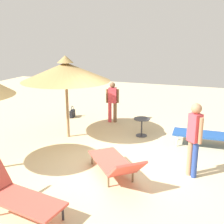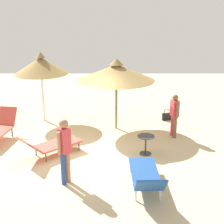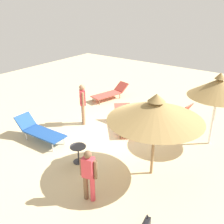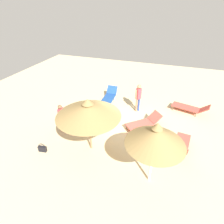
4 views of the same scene
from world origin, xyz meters
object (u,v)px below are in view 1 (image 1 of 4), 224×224
at_px(lounge_chair_near_right, 212,133).
at_px(person_standing_far_left, 112,100).
at_px(lounge_chair_near_left, 115,163).
at_px(person_standing_center, 194,136).
at_px(handbag, 72,113).
at_px(parasol_umbrella_back, 66,72).
at_px(side_table_round, 142,124).
at_px(lounge_chair_far_right, 15,193).

bearing_deg(lounge_chair_near_right, person_standing_far_left, -19.98).
bearing_deg(person_standing_far_left, lounge_chair_near_left, 110.85).
xyz_separation_m(person_standing_center, handbag, (4.89, -3.36, -0.84)).
bearing_deg(person_standing_far_left, parasol_umbrella_back, 67.95).
xyz_separation_m(parasol_umbrella_back, side_table_round, (-2.21, -0.88, -1.70)).
height_order(person_standing_center, side_table_round, person_standing_center).
distance_m(person_standing_center, handbag, 6.00).
bearing_deg(lounge_chair_near_right, lounge_chair_far_right, 54.59).
xyz_separation_m(lounge_chair_near_left, person_standing_center, (-1.64, -0.70, 0.63)).
relative_size(lounge_chair_near_left, side_table_round, 3.17).
distance_m(lounge_chair_near_left, lounge_chair_far_right, 2.28).
bearing_deg(side_table_round, lounge_chair_far_right, 76.68).
relative_size(lounge_chair_near_right, lounge_chair_near_left, 1.13).
xyz_separation_m(person_standing_center, side_table_round, (1.76, -2.22, -0.60)).
height_order(parasol_umbrella_back, person_standing_center, parasol_umbrella_back).
bearing_deg(side_table_round, person_standing_far_left, -37.93).
distance_m(person_standing_far_left, handbag, 1.86).
bearing_deg(lounge_chair_near_right, side_table_round, -5.17).
relative_size(person_standing_center, side_table_round, 2.95).
bearing_deg(person_standing_center, lounge_chair_near_left, 23.18).
xyz_separation_m(parasol_umbrella_back, person_standing_center, (-3.97, 1.34, -1.10)).
bearing_deg(lounge_chair_near_left, parasol_umbrella_back, -41.25).
bearing_deg(lounge_chair_near_left, lounge_chair_far_right, 56.33).
xyz_separation_m(person_standing_far_left, handbag, (1.72, -0.04, -0.69)).
relative_size(lounge_chair_near_left, lounge_chair_far_right, 1.01).
bearing_deg(lounge_chair_near_right, lounge_chair_near_left, 53.43).
xyz_separation_m(lounge_chair_far_right, side_table_round, (-1.14, -4.82, -0.03)).
distance_m(lounge_chair_far_right, person_standing_far_left, 5.94).
bearing_deg(lounge_chair_near_left, person_standing_center, -156.82).
xyz_separation_m(parasol_umbrella_back, lounge_chair_near_right, (-4.36, -0.68, -1.69)).
bearing_deg(person_standing_center, handbag, -34.47).
bearing_deg(lounge_chair_far_right, person_standing_far_left, -87.39).
bearing_deg(handbag, lounge_chair_far_right, 108.48).
relative_size(lounge_chair_near_left, person_standing_center, 1.07).
xyz_separation_m(lounge_chair_near_left, handbag, (3.25, -4.06, -0.21)).
xyz_separation_m(lounge_chair_near_right, side_table_round, (2.15, -0.19, -0.01)).
distance_m(parasol_umbrella_back, lounge_chair_near_left, 3.55).
relative_size(parasol_umbrella_back, lounge_chair_near_right, 1.29).
distance_m(parasol_umbrella_back, person_standing_far_left, 2.47).
height_order(lounge_chair_far_right, side_table_round, lounge_chair_far_right).
relative_size(lounge_chair_far_right, handbag, 3.96).
relative_size(parasol_umbrella_back, lounge_chair_far_right, 1.47).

